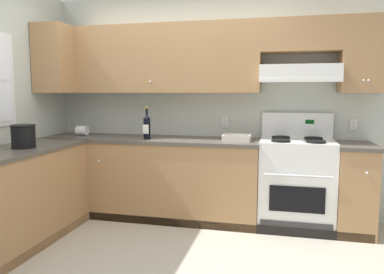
{
  "coord_description": "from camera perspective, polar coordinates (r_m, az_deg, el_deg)",
  "views": [
    {
      "loc": [
        1.13,
        -2.78,
        1.43
      ],
      "look_at": [
        0.31,
        0.7,
        1.0
      ],
      "focal_mm": 35.23,
      "sensor_mm": 36.0,
      "label": 1
    }
  ],
  "objects": [
    {
      "name": "ground_plane",
      "position": [
        3.32,
        -8.4,
        -18.69
      ],
      "size": [
        7.04,
        7.04,
        0.0
      ],
      "primitive_type": "plane",
      "color": "#B2AA99"
    },
    {
      "name": "wall_back",
      "position": [
        4.37,
        3.61,
        7.48
      ],
      "size": [
        4.68,
        0.57,
        2.55
      ],
      "color": "beige",
      "rests_on": "ground_plane"
    },
    {
      "name": "counter_back_run",
      "position": [
        4.3,
        -2.62,
        -6.33
      ],
      "size": [
        3.6,
        0.65,
        0.91
      ],
      "color": "#A87A4C",
      "rests_on": "ground_plane"
    },
    {
      "name": "counter_left_run",
      "position": [
        3.78,
        -26.56,
        -8.87
      ],
      "size": [
        0.63,
        1.91,
        0.91
      ],
      "color": "#A87A4C",
      "rests_on": "ground_plane"
    },
    {
      "name": "stove",
      "position": [
        4.15,
        15.48,
        -6.67
      ],
      "size": [
        0.76,
        0.62,
        1.2
      ],
      "color": "white",
      "rests_on": "ground_plane"
    },
    {
      "name": "wine_bottle",
      "position": [
        4.22,
        -6.84,
        1.65
      ],
      "size": [
        0.08,
        0.08,
        0.36
      ],
      "color": "black",
      "rests_on": "counter_back_run"
    },
    {
      "name": "bowl",
      "position": [
        4.04,
        6.8,
        -0.27
      ],
      "size": [
        0.29,
        0.24,
        0.07
      ],
      "color": "beige",
      "rests_on": "counter_back_run"
    },
    {
      "name": "bucket",
      "position": [
        3.83,
        -24.18,
        0.17
      ],
      "size": [
        0.23,
        0.23,
        0.22
      ],
      "color": "black",
      "rests_on": "counter_left_run"
    },
    {
      "name": "paper_towel_roll",
      "position": [
        4.73,
        -16.29,
        0.95
      ],
      "size": [
        0.13,
        0.11,
        0.11
      ],
      "color": "white",
      "rests_on": "counter_back_run"
    }
  ]
}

